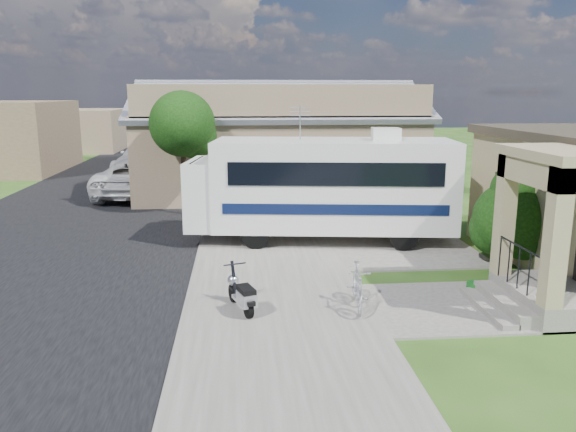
{
  "coord_description": "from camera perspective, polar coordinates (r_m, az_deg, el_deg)",
  "views": [
    {
      "loc": [
        -1.77,
        -11.92,
        4.49
      ],
      "look_at": [
        -0.5,
        2.5,
        1.3
      ],
      "focal_mm": 35.0,
      "sensor_mm": 36.0,
      "label": 1
    }
  ],
  "objects": [
    {
      "name": "sidewalk_slab",
      "position": [
        22.38,
        -2.96,
        0.92
      ],
      "size": [
        4.0,
        80.0,
        0.06
      ],
      "primitive_type": "cube",
      "color": "#5F5D56",
      "rests_on": "ground"
    },
    {
      "name": "street_tree_a",
      "position": [
        21.09,
        -10.4,
        8.86
      ],
      "size": [
        2.44,
        2.4,
        4.58
      ],
      "color": "#301F15",
      "rests_on": "ground"
    },
    {
      "name": "walk_slab",
      "position": [
        12.72,
        17.56,
        -8.72
      ],
      "size": [
        4.0,
        3.0,
        0.05
      ],
      "primitive_type": "cube",
      "color": "#5F5D56",
      "rests_on": "ground"
    },
    {
      "name": "distant_bldg_near",
      "position": [
        47.87,
        -21.3,
        8.14
      ],
      "size": [
        8.0,
        7.0,
        3.2
      ],
      "primitive_type": "cube",
      "color": "#866A53",
      "rests_on": "ground"
    },
    {
      "name": "van",
      "position": [
        32.03,
        -13.93,
        5.76
      ],
      "size": [
        3.48,
        6.97,
        1.94
      ],
      "primitive_type": "imported",
      "rotation": [
        0.0,
        0.0,
        -0.12
      ],
      "color": "silver",
      "rests_on": "ground"
    },
    {
      "name": "street_tree_b",
      "position": [
        31.05,
        -8.74,
        10.27
      ],
      "size": [
        2.44,
        2.4,
        4.73
      ],
      "color": "#301F15",
      "rests_on": "ground"
    },
    {
      "name": "shrub",
      "position": [
        15.65,
        21.89,
        0.02
      ],
      "size": [
        2.18,
        2.08,
        2.68
      ],
      "color": "#301F15",
      "rests_on": "ground"
    },
    {
      "name": "garden_hose",
      "position": [
        13.68,
        18.57,
        -6.96
      ],
      "size": [
        0.44,
        0.44,
        0.2
      ],
      "primitive_type": "cylinder",
      "color": "#125A19",
      "rests_on": "ground"
    },
    {
      "name": "street_tree_c",
      "position": [
        40.04,
        -7.93,
        10.34
      ],
      "size": [
        2.44,
        2.4,
        4.42
      ],
      "color": "#301F15",
      "rests_on": "ground"
    },
    {
      "name": "motorhome",
      "position": [
        17.08,
        3.61,
        3.17
      ],
      "size": [
        8.2,
        3.47,
        4.08
      ],
      "rotation": [
        0.0,
        0.0,
        -0.13
      ],
      "color": "silver",
      "rests_on": "ground"
    },
    {
      "name": "street_slab",
      "position": [
        23.09,
        -19.3,
        0.54
      ],
      "size": [
        9.0,
        80.0,
        0.02
      ],
      "primitive_type": "cube",
      "color": "black",
      "rests_on": "ground"
    },
    {
      "name": "bicycle",
      "position": [
        11.92,
        7.08,
        -7.4
      ],
      "size": [
        0.59,
        1.59,
        0.93
      ],
      "primitive_type": "imported",
      "rotation": [
        0.0,
        0.0,
        -0.1
      ],
      "color": "#B7B8BF",
      "rests_on": "ground"
    },
    {
      "name": "pickup_truck",
      "position": [
        25.72,
        -14.64,
        3.88
      ],
      "size": [
        3.61,
        6.41,
        1.69
      ],
      "primitive_type": "imported",
      "rotation": [
        0.0,
        0.0,
        3.0
      ],
      "color": "silver",
      "rests_on": "ground"
    },
    {
      "name": "driveway_slab",
      "position": [
        17.32,
        6.02,
        -2.57
      ],
      "size": [
        7.0,
        6.0,
        0.05
      ],
      "primitive_type": "cube",
      "color": "#5F5D56",
      "rests_on": "ground"
    },
    {
      "name": "warehouse",
      "position": [
        26.07,
        -1.13,
        6.92
      ],
      "size": [
        12.5,
        8.4,
        5.04
      ],
      "color": "#866A53",
      "rests_on": "ground"
    },
    {
      "name": "scooter",
      "position": [
        11.72,
        -4.69,
        -7.95
      ],
      "size": [
        0.69,
        1.36,
        0.91
      ],
      "rotation": [
        0.0,
        0.0,
        0.32
      ],
      "color": "black",
      "rests_on": "ground"
    },
    {
      "name": "ground",
      "position": [
        12.86,
        3.23,
        -8.03
      ],
      "size": [
        120.0,
        120.0,
        0.0
      ],
      "primitive_type": "plane",
      "color": "#214512"
    }
  ]
}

